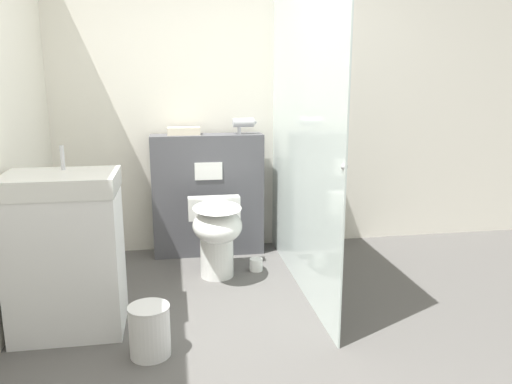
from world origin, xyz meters
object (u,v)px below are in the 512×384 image
(hair_drier, at_px, (244,123))
(waste_bin, at_px, (150,331))
(sink_vanity, at_px, (66,253))
(toilet, at_px, (217,231))

(hair_drier, bearing_deg, waste_bin, -115.41)
(sink_vanity, distance_m, waste_bin, 0.68)
(hair_drier, distance_m, waste_bin, 1.97)
(toilet, bearing_deg, sink_vanity, -145.50)
(sink_vanity, height_order, hair_drier, hair_drier)
(toilet, xyz_separation_m, sink_vanity, (-0.92, -0.63, 0.11))
(toilet, height_order, sink_vanity, sink_vanity)
(toilet, height_order, hair_drier, hair_drier)
(toilet, distance_m, waste_bin, 1.12)
(toilet, bearing_deg, waste_bin, -114.21)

